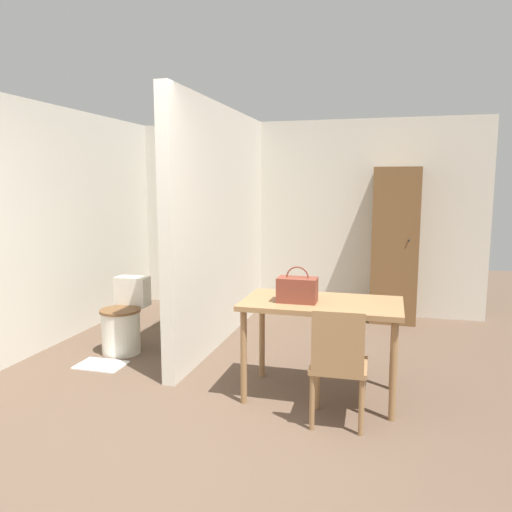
% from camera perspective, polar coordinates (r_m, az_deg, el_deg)
% --- Properties ---
extents(ground_plane, '(16.00, 16.00, 0.00)m').
position_cam_1_polar(ground_plane, '(3.34, -12.15, -22.42)').
color(ground_plane, brown).
extents(wall_back, '(5.06, 0.12, 2.50)m').
position_cam_1_polar(wall_back, '(6.74, 3.51, 4.49)').
color(wall_back, beige).
rests_on(wall_back, ground_plane).
extents(wall_left, '(0.12, 4.99, 2.50)m').
position_cam_1_polar(wall_left, '(5.71, -22.10, 3.21)').
color(wall_left, beige).
rests_on(wall_left, ground_plane).
extents(partition_wall, '(0.12, 2.84, 2.50)m').
position_cam_1_polar(partition_wall, '(5.42, -3.91, 3.56)').
color(partition_wall, beige).
rests_on(partition_wall, ground_plane).
extents(dining_table, '(1.23, 0.68, 0.78)m').
position_cam_1_polar(dining_table, '(3.98, 7.51, -6.40)').
color(dining_table, '#997047').
rests_on(dining_table, ground_plane).
extents(wooden_chair, '(0.40, 0.40, 0.86)m').
position_cam_1_polar(wooden_chair, '(3.58, 9.40, -11.92)').
color(wooden_chair, '#997047').
rests_on(wooden_chair, ground_plane).
extents(toilet, '(0.40, 0.55, 0.73)m').
position_cam_1_polar(toilet, '(5.27, -14.89, -7.30)').
color(toilet, silver).
rests_on(toilet, ground_plane).
extents(handbag, '(0.30, 0.18, 0.28)m').
position_cam_1_polar(handbag, '(3.89, 4.74, -3.83)').
color(handbag, brown).
rests_on(handbag, dining_table).
extents(wooden_cabinet, '(0.55, 0.47, 1.89)m').
position_cam_1_polar(wooden_cabinet, '(6.32, 15.58, 1.16)').
color(wooden_cabinet, brown).
rests_on(wooden_cabinet, ground_plane).
extents(bath_mat, '(0.44, 0.31, 0.01)m').
position_cam_1_polar(bath_mat, '(5.01, -17.28, -11.81)').
color(bath_mat, silver).
rests_on(bath_mat, ground_plane).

